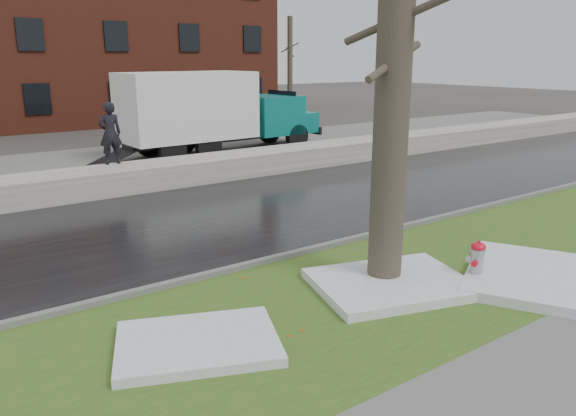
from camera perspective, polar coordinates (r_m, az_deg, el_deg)
ground at (r=10.99m, az=5.87°, el=-5.97°), size 120.00×120.00×0.00m
verge at (r=10.16m, az=10.58°, el=-7.87°), size 60.00×4.50×0.04m
road at (r=14.48m, az=-5.96°, el=-0.67°), size 60.00×7.00×0.03m
parking_lot at (r=22.10m, az=-17.04°, el=4.26°), size 60.00×9.00×0.03m
curb at (r=11.69m, az=2.63°, el=-4.23°), size 60.00×0.15×0.14m
snowbank at (r=18.07m, az=-12.66°, el=3.40°), size 60.00×1.60×0.75m
brick_building at (r=38.67m, az=-23.31°, el=15.56°), size 26.00×12.00×10.00m
bg_tree_right at (r=39.03m, az=0.20°, el=14.28°), size 1.40×1.62×6.50m
fire_hydrant at (r=10.52m, az=18.64°, el=-5.05°), size 0.39×0.37×0.79m
tree at (r=9.53m, az=10.71°, el=13.96°), size 1.53×1.79×7.45m
box_truck at (r=23.43m, az=-7.81°, el=9.72°), size 10.11×2.73×3.36m
worker at (r=17.95m, az=-17.63°, el=7.25°), size 0.71×0.49×1.88m
snow_patch_near at (r=10.02m, az=10.44°, el=-7.57°), size 3.06×2.66×0.16m
snow_patch_far at (r=8.09m, az=-9.16°, el=-13.40°), size 2.64×2.31×0.14m
snow_patch_side at (r=11.06m, az=22.65°, el=-6.26°), size 3.32×2.91×0.18m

